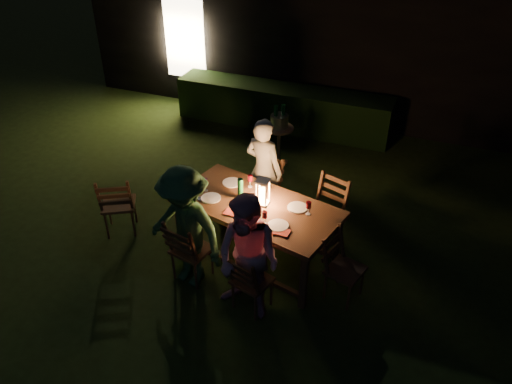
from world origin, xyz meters
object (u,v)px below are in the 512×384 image
at_px(person_opp_right, 248,259).
at_px(side_table, 279,131).
at_px(chair_near_right, 251,290).
at_px(lantern, 263,193).
at_px(chair_far_right, 323,224).
at_px(chair_spare, 120,214).
at_px(dining_table, 257,210).
at_px(person_house_side, 264,170).
at_px(bottle_table, 240,189).
at_px(bottle_bucket_a, 276,119).
at_px(chair_far_left, 261,201).
at_px(chair_near_left, 192,259).
at_px(ice_bucket, 279,121).
at_px(person_opp_left, 186,228).
at_px(bottle_bucket_b, 283,118).
at_px(chair_end, 343,278).

height_order(person_opp_right, side_table, person_opp_right).
relative_size(chair_near_right, lantern, 2.54).
relative_size(chair_far_right, chair_spare, 1.01).
bearing_deg(chair_spare, person_opp_right, -47.53).
distance_m(dining_table, person_house_side, 0.94).
height_order(bottle_table, bottle_bucket_a, bottle_table).
height_order(chair_near_right, person_opp_right, person_opp_right).
xyz_separation_m(chair_far_left, bottle_table, (0.02, -0.80, 0.69)).
height_order(chair_near_left, ice_bucket, chair_near_left).
distance_m(chair_near_right, person_opp_right, 0.52).
distance_m(chair_far_left, side_table, 1.70).
bearing_deg(bottle_bucket_a, chair_spare, -116.94).
bearing_deg(side_table, bottle_bucket_a, -141.34).
bearing_deg(person_opp_right, ice_bucket, 116.84).
relative_size(bottle_table, bottle_bucket_a, 0.88).
distance_m(dining_table, chair_far_right, 1.06).
bearing_deg(person_opp_left, bottle_bucket_a, 103.20).
height_order(person_house_side, bottle_bucket_a, person_house_side).
bearing_deg(bottle_bucket_b, ice_bucket, -141.34).
relative_size(chair_far_right, bottle_bucket_b, 3.13).
xyz_separation_m(dining_table, bottle_bucket_b, (-0.54, 2.54, 0.06)).
bearing_deg(bottle_table, chair_end, -12.93).
distance_m(chair_near_left, bottle_bucket_b, 3.24).
relative_size(person_opp_right, bottle_table, 5.61).
bearing_deg(chair_near_left, chair_far_right, 54.84).
relative_size(chair_spare, person_opp_right, 0.63).
distance_m(dining_table, ice_bucket, 2.57).
bearing_deg(side_table, bottle_bucket_b, 38.66).
height_order(person_opp_left, bottle_bucket_b, person_opp_left).
height_order(person_house_side, bottle_bucket_b, person_house_side).
xyz_separation_m(dining_table, person_opp_right, (0.25, -0.90, 0.02)).
distance_m(chair_far_left, bottle_bucket_a, 1.73).
bearing_deg(ice_bucket, side_table, 180.00).
distance_m(chair_far_right, bottle_bucket_a, 2.33).
xyz_separation_m(chair_near_right, ice_bucket, (-0.85, 3.35, 0.50)).
distance_m(chair_spare, side_table, 3.03).
relative_size(chair_spare, lantern, 2.82).
bearing_deg(bottle_bucket_a, chair_near_left, -89.54).
bearing_deg(bottle_bucket_b, chair_end, -58.36).
xyz_separation_m(chair_near_right, person_opp_right, (-0.01, -0.05, 0.52)).
height_order(lantern, bottle_bucket_a, lantern).
bearing_deg(chair_far_right, lantern, 60.88).
relative_size(chair_near_left, person_house_side, 0.61).
distance_m(chair_near_left, chair_spare, 1.45).
bearing_deg(chair_near_right, person_house_side, 122.27).
distance_m(chair_far_right, person_opp_left, 1.95).
xyz_separation_m(chair_end, person_opp_left, (-1.82, -0.42, 0.53)).
distance_m(chair_end, bottle_bucket_b, 3.35).
bearing_deg(bottle_bucket_a, lantern, -73.99).
distance_m(chair_far_left, chair_end, 1.85).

